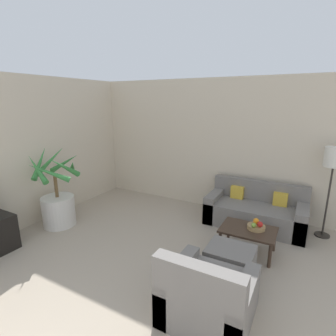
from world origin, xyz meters
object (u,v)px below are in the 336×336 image
object	(u,v)px
floor_lamp	(334,162)
fruit_bowl	(256,227)
orange_fruit	(256,221)
armchair	(208,296)
apple_red	(260,224)
apple_green	(254,225)
potted_palm	(58,202)
sofa_loveseat	(255,211)
coffee_table	(248,232)
ottoman	(230,261)

from	to	relation	value
floor_lamp	fruit_bowl	world-z (taller)	floor_lamp
orange_fruit	armchair	xyz separation A→B (m)	(-0.18, -1.59, -0.22)
apple_red	armchair	distance (m)	1.55
apple_green	armchair	bearing A→B (deg)	-96.75
apple_green	potted_palm	bearing A→B (deg)	-168.02
sofa_loveseat	coffee_table	bearing A→B (deg)	-85.58
potted_palm	fruit_bowl	size ratio (longest dim) A/B	5.55
apple_green	orange_fruit	world-z (taller)	orange_fruit
apple_red	ottoman	world-z (taller)	apple_red
sofa_loveseat	apple_green	distance (m)	1.06
armchair	floor_lamp	bearing A→B (deg)	66.54
apple_red	orange_fruit	world-z (taller)	orange_fruit
floor_lamp	armchair	world-z (taller)	floor_lamp
sofa_loveseat	fruit_bowl	bearing A→B (deg)	-79.40
floor_lamp	coffee_table	xyz separation A→B (m)	(-1.03, -1.13, -0.97)
apple_green	armchair	world-z (taller)	armchair
orange_fruit	apple_red	bearing A→B (deg)	-48.79
armchair	coffee_table	bearing A→B (deg)	86.22
fruit_bowl	armchair	xyz separation A→B (m)	(-0.20, -1.53, -0.15)
potted_palm	fruit_bowl	bearing A→B (deg)	13.19
potted_palm	floor_lamp	bearing A→B (deg)	23.35
sofa_loveseat	ottoman	world-z (taller)	sofa_loveseat
ottoman	potted_palm	bearing A→B (deg)	-178.44
sofa_loveseat	floor_lamp	size ratio (longest dim) A/B	1.12
sofa_loveseat	potted_palm	bearing A→B (deg)	-151.49
coffee_table	orange_fruit	bearing A→B (deg)	53.62
apple_green	fruit_bowl	bearing A→B (deg)	72.85
floor_lamp	orange_fruit	xyz separation A→B (m)	(-0.95, -1.02, -0.81)
apple_red	ottoman	bearing A→B (deg)	-109.65
sofa_loveseat	ottoman	size ratio (longest dim) A/B	2.88
apple_green	orange_fruit	xyz separation A→B (m)	(0.01, 0.13, 0.01)
fruit_bowl	ottoman	bearing A→B (deg)	-104.92
coffee_table	fruit_bowl	world-z (taller)	fruit_bowl
ottoman	orange_fruit	bearing A→B (deg)	77.22
fruit_bowl	apple_red	world-z (taller)	apple_red
potted_palm	floor_lamp	size ratio (longest dim) A/B	0.95
sofa_loveseat	coffee_table	world-z (taller)	sofa_loveseat
potted_palm	ottoman	bearing A→B (deg)	1.56
orange_fruit	armchair	bearing A→B (deg)	-96.51
fruit_bowl	ottoman	distance (m)	0.76
apple_green	ottoman	size ratio (longest dim) A/B	0.12
coffee_table	orange_fruit	size ratio (longest dim) A/B	9.14
coffee_table	apple_green	bearing A→B (deg)	-15.19
potted_palm	ottoman	distance (m)	3.20
sofa_loveseat	orange_fruit	xyz separation A→B (m)	(0.16, -0.89, 0.22)
sofa_loveseat	apple_red	distance (m)	1.03
orange_fruit	ottoman	size ratio (longest dim) A/B	0.15
coffee_table	apple_green	world-z (taller)	apple_green
apple_green	armchair	distance (m)	1.48
coffee_table	potted_palm	bearing A→B (deg)	-167.42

